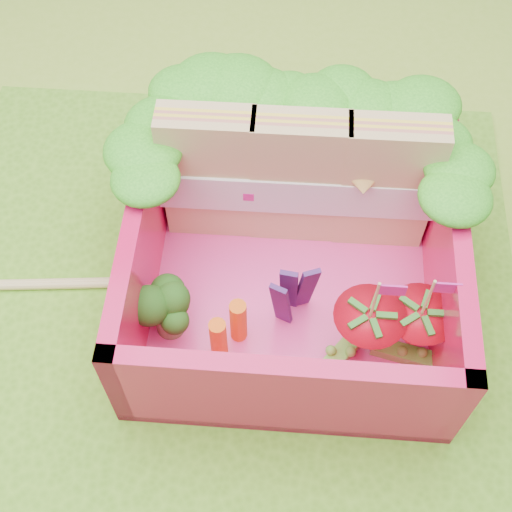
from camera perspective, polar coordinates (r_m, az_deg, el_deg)
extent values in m
plane|color=#92BD35|center=(3.11, -3.03, -5.06)|extent=(14.00, 14.00, 0.00)
cube|color=#5FA224|center=(3.10, -3.04, -4.93)|extent=(2.60, 2.60, 0.03)
cube|color=#FF419E|center=(3.12, 2.79, -2.41)|extent=(1.30, 1.30, 0.05)
cube|color=#E3134F|center=(3.29, 3.49, 9.10)|extent=(1.30, 0.07, 0.55)
cube|color=#E3134F|center=(2.63, 2.37, -11.22)|extent=(1.30, 0.07, 0.55)
cube|color=#E3134F|center=(2.97, -8.94, 0.82)|extent=(0.07, 1.30, 0.55)
cube|color=#E3134F|center=(2.98, 14.86, -0.66)|extent=(0.07, 1.30, 0.55)
ellipsoid|color=#2A901A|center=(3.06, -5.86, 13.25)|extent=(0.30, 0.30, 0.11)
ellipsoid|color=#2A901A|center=(3.04, -3.73, 13.18)|extent=(0.30, 0.30, 0.11)
ellipsoid|color=#2A901A|center=(3.03, -1.59, 13.10)|extent=(0.30, 0.30, 0.11)
ellipsoid|color=#2A901A|center=(3.03, 0.56, 12.99)|extent=(0.30, 0.30, 0.11)
ellipsoid|color=#2A901A|center=(3.02, 2.71, 12.87)|extent=(0.30, 0.30, 0.11)
ellipsoid|color=#2A901A|center=(3.03, 4.86, 12.73)|extent=(0.30, 0.30, 0.11)
ellipsoid|color=#2A901A|center=(3.03, 7.01, 12.57)|extent=(0.30, 0.30, 0.11)
ellipsoid|color=#2A901A|center=(3.04, 9.14, 12.40)|extent=(0.30, 0.30, 0.11)
ellipsoid|color=#2A901A|center=(3.05, 11.26, 12.21)|extent=(0.30, 0.30, 0.11)
ellipsoid|color=#2A901A|center=(3.07, 13.35, 12.01)|extent=(0.30, 0.30, 0.11)
ellipsoid|color=#2A901A|center=(2.76, -8.80, 6.33)|extent=(0.27, 0.27, 0.10)
ellipsoid|color=#2A901A|center=(2.84, -8.36, 8.52)|extent=(0.27, 0.27, 0.10)
ellipsoid|color=#2A901A|center=(2.94, -7.94, 10.57)|extent=(0.27, 0.27, 0.10)
ellipsoid|color=#2A901A|center=(2.77, 15.50, 4.80)|extent=(0.27, 0.27, 0.10)
ellipsoid|color=#2A901A|center=(2.86, 15.29, 7.02)|extent=(0.27, 0.27, 0.10)
ellipsoid|color=#2A901A|center=(2.95, 15.10, 9.10)|extent=(0.27, 0.27, 0.10)
cube|color=tan|center=(3.01, -3.73, 6.60)|extent=(0.39, 0.15, 0.69)
cube|color=tan|center=(2.99, 3.36, 6.20)|extent=(0.39, 0.15, 0.69)
cube|color=tan|center=(3.02, 10.41, 5.71)|extent=(0.39, 0.15, 0.69)
cube|color=white|center=(3.02, 3.33, 5.79)|extent=(1.25, 0.18, 0.20)
cylinder|color=#629A4A|center=(2.96, -6.93, -5.07)|extent=(0.12, 0.12, 0.14)
ellipsoid|color=#194612|center=(2.85, -7.19, -3.88)|extent=(0.32, 0.32, 0.12)
cylinder|color=orange|center=(2.84, -3.03, -6.63)|extent=(0.07, 0.07, 0.24)
cylinder|color=orange|center=(2.87, -1.42, -5.21)|extent=(0.07, 0.07, 0.25)
cube|color=#391751|center=(2.83, 2.04, -3.87)|extent=(0.07, 0.05, 0.38)
cube|color=#391751|center=(2.87, 2.65, -2.67)|extent=(0.07, 0.03, 0.38)
cube|color=#391751|center=(2.87, 4.02, -2.59)|extent=(0.07, 0.04, 0.38)
cone|color=red|center=(2.86, 8.75, -6.08)|extent=(0.28, 0.28, 0.28)
cylinder|color=#DCC57B|center=(2.63, 9.48, -3.51)|extent=(0.01, 0.01, 0.24)
cube|color=#D62391|center=(2.57, 10.84, -2.70)|extent=(0.10, 0.01, 0.06)
cone|color=red|center=(2.91, 12.61, -5.77)|extent=(0.27, 0.27, 0.27)
cylinder|color=#DCC57B|center=(2.69, 13.61, -3.28)|extent=(0.01, 0.01, 0.24)
cube|color=#D62391|center=(2.63, 15.02, -2.47)|extent=(0.10, 0.01, 0.06)
cube|color=#71BF3C|center=(3.09, 12.08, -3.81)|extent=(0.32, 0.09, 0.05)
cube|color=#71BF3C|center=(2.98, 12.26, -7.78)|extent=(0.33, 0.14, 0.05)
cube|color=#71BF3C|center=(2.93, 6.73, -7.86)|extent=(0.25, 0.29, 0.05)
cube|color=#E2CB7C|center=(3.32, -19.37, -2.27)|extent=(2.02, 0.24, 0.04)
cube|color=#E2CB7C|center=(3.30, -18.41, -2.09)|extent=(2.02, 0.24, 0.04)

